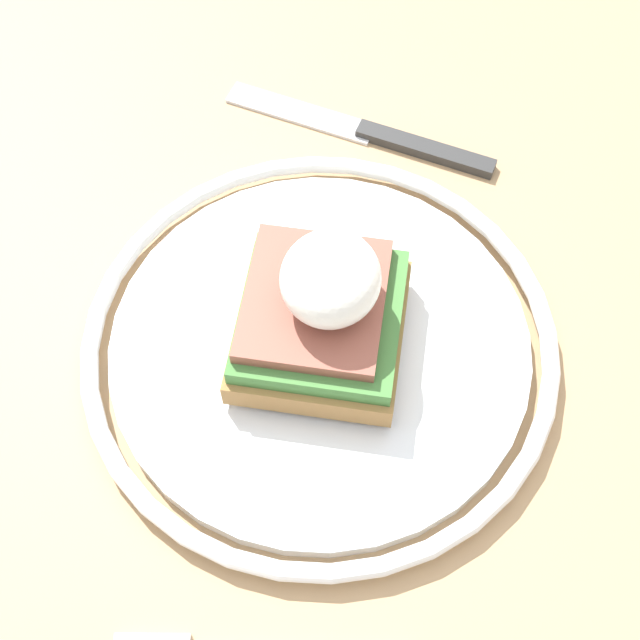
# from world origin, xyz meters

# --- Properties ---
(ground_plane) EXTENTS (6.00, 6.00, 0.00)m
(ground_plane) POSITION_xyz_m (0.00, 0.00, 0.00)
(ground_plane) COLOR #B2ADA3
(dining_table) EXTENTS (0.83, 0.90, 0.76)m
(dining_table) POSITION_xyz_m (0.00, 0.00, 0.64)
(dining_table) COLOR tan
(dining_table) RESTS_ON ground_plane
(plate) EXTENTS (0.26, 0.26, 0.02)m
(plate) POSITION_xyz_m (-0.03, 0.01, 0.77)
(plate) COLOR silver
(plate) RESTS_ON dining_table
(sandwich) EXTENTS (0.09, 0.09, 0.07)m
(sandwich) POSITION_xyz_m (-0.03, 0.01, 0.80)
(sandwich) COLOR #9E703D
(sandwich) RESTS_ON plate
(knife) EXTENTS (0.06, 0.18, 0.01)m
(knife) POSITION_xyz_m (0.13, -0.00, 0.76)
(knife) COLOR #2D2D2D
(knife) RESTS_ON dining_table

